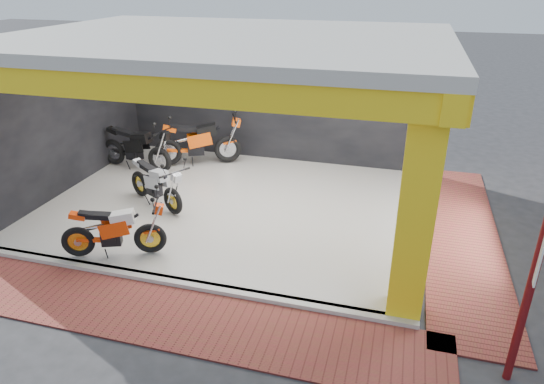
{
  "coord_description": "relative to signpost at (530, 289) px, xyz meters",
  "views": [
    {
      "loc": [
        3.45,
        -7.06,
        4.78
      ],
      "look_at": [
        1.14,
        1.13,
        0.9
      ],
      "focal_mm": 32.0,
      "sensor_mm": 36.0,
      "label": 1
    }
  ],
  "objects": [
    {
      "name": "moto_row_d",
      "position": [
        -6.07,
        6.06,
        -0.55
      ],
      "size": [
        2.55,
        1.82,
        1.47
      ],
      "primitive_type": null,
      "rotation": [
        0.0,
        0.0,
        0.44
      ],
      "color": "#F3510A",
      "rests_on": "showroom_floor"
    },
    {
      "name": "header_beam_right",
      "position": [
        -1.09,
        3.72,
        1.92
      ],
      "size": [
        0.3,
        6.4,
        0.4
      ],
      "primitive_type": "cube",
      "color": "yellow",
      "rests_on": "corner_column"
    },
    {
      "name": "floor_kerb",
      "position": [
        -5.09,
        0.7,
        -1.33
      ],
      "size": [
        8.0,
        0.2,
        0.1
      ],
      "primitive_type": "cube",
      "color": "silver",
      "rests_on": "ground"
    },
    {
      "name": "moto_row_b",
      "position": [
        -7.46,
        4.88,
        -0.59
      ],
      "size": [
        2.36,
        1.17,
        1.38
      ],
      "primitive_type": null,
      "rotation": [
        0.0,
        0.0,
        -0.15
      ],
      "color": "black",
      "rests_on": "showroom_floor"
    },
    {
      "name": "header_beam_front",
      "position": [
        -5.09,
        0.72,
        1.92
      ],
      "size": [
        8.4,
        0.3,
        0.4
      ],
      "primitive_type": "cube",
      "color": "yellow",
      "rests_on": "corner_column"
    },
    {
      "name": "left_wall",
      "position": [
        -9.19,
        3.72,
        0.37
      ],
      "size": [
        0.2,
        6.2,
        3.5
      ],
      "primitive_type": "cube",
      "color": "black",
      "rests_on": "ground"
    },
    {
      "name": "moto_hero",
      "position": [
        -5.8,
        1.35,
        -0.69
      ],
      "size": [
        2.07,
        1.37,
        1.19
      ],
      "primitive_type": null,
      "rotation": [
        0.0,
        0.0,
        0.37
      ],
      "color": "#ED3B09",
      "rests_on": "showroom_floor"
    },
    {
      "name": "corner_column",
      "position": [
        -1.34,
        0.97,
        0.37
      ],
      "size": [
        0.5,
        0.5,
        3.5
      ],
      "primitive_type": "cube",
      "color": "yellow",
      "rests_on": "ground"
    },
    {
      "name": "paver_front",
      "position": [
        -5.09,
        -0.08,
        -1.37
      ],
      "size": [
        9.0,
        1.4,
        0.03
      ],
      "primitive_type": "cube",
      "color": "maroon",
      "rests_on": "ground"
    },
    {
      "name": "ground",
      "position": [
        -5.09,
        1.72,
        -1.38
      ],
      "size": [
        80.0,
        80.0,
        0.0
      ],
      "primitive_type": "plane",
      "color": "#2D2D30",
      "rests_on": "ground"
    },
    {
      "name": "showroom_ceiling",
      "position": [
        -5.09,
        3.72,
        2.22
      ],
      "size": [
        8.4,
        6.4,
        0.2
      ],
      "primitive_type": "cube",
      "color": "beige",
      "rests_on": "corner_column"
    },
    {
      "name": "paver_right",
      "position": [
        -0.29,
        3.72,
        -1.37
      ],
      "size": [
        1.4,
        7.0,
        0.03
      ],
      "primitive_type": "cube",
      "color": "maroon",
      "rests_on": "ground"
    },
    {
      "name": "moto_row_a",
      "position": [
        -6.11,
        2.89,
        -0.68
      ],
      "size": [
        2.07,
        1.58,
        1.2
      ],
      "primitive_type": null,
      "rotation": [
        0.0,
        0.0,
        -0.5
      ],
      "color": "#AEB0B6",
      "rests_on": "showroom_floor"
    },
    {
      "name": "back_wall",
      "position": [
        -5.09,
        6.82,
        0.37
      ],
      "size": [
        8.2,
        0.2,
        3.5
      ],
      "primitive_type": "cube",
      "color": "black",
      "rests_on": "ground"
    },
    {
      "name": "showroom_floor",
      "position": [
        -5.09,
        3.72,
        -1.33
      ],
      "size": [
        8.0,
        6.0,
        0.1
      ],
      "primitive_type": "cube",
      "color": "silver",
      "rests_on": "ground"
    },
    {
      "name": "signpost",
      "position": [
        0.0,
        0.0,
        0.0
      ],
      "size": [
        0.1,
        0.35,
        2.53
      ],
      "rotation": [
        0.0,
        0.0,
        -0.12
      ],
      "color": "maroon",
      "rests_on": "ground"
    }
  ]
}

